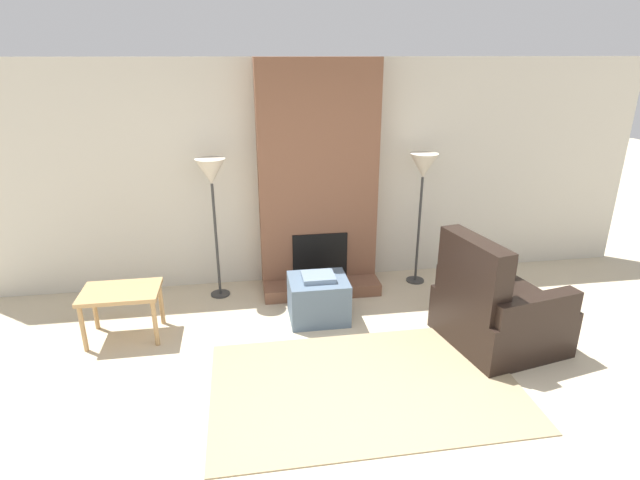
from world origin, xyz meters
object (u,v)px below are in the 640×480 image
armchair (494,312)px  floor_lamp_right (423,171)px  side_table (121,297)px  floor_lamp_left (211,178)px  ottoman (318,298)px

armchair → floor_lamp_right: (-0.25, 1.45, 1.04)m
side_table → floor_lamp_left: (0.89, 0.78, 0.95)m
side_table → ottoman: bearing=1.9°
armchair → side_table: 3.57m
armchair → floor_lamp_right: floor_lamp_right is taller
armchair → ottoman: bearing=53.7°
ottoman → floor_lamp_right: size_ratio=0.38×
ottoman → floor_lamp_left: size_ratio=0.38×
floor_lamp_right → ottoman: bearing=-151.5°
ottoman → armchair: armchair is taller
ottoman → side_table: size_ratio=0.83×
armchair → floor_lamp_left: floor_lamp_left is taller
armchair → side_table: armchair is taller
ottoman → floor_lamp_left: floor_lamp_left is taller
side_table → floor_lamp_right: size_ratio=0.46×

